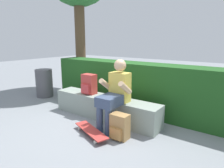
# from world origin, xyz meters

# --- Properties ---
(ground_plane) EXTENTS (24.00, 24.00, 0.00)m
(ground_plane) POSITION_xyz_m (0.00, 0.00, 0.00)
(ground_plane) COLOR gray
(bench_main) EXTENTS (2.28, 0.41, 0.44)m
(bench_main) POSITION_xyz_m (0.00, 0.34, 0.22)
(bench_main) COLOR gray
(bench_main) RESTS_ON ground
(person_skater) EXTENTS (0.49, 0.62, 1.19)m
(person_skater) POSITION_xyz_m (0.40, 0.13, 0.64)
(person_skater) COLOR gold
(person_skater) RESTS_ON ground
(skateboard_near_person) EXTENTS (0.82, 0.47, 0.09)m
(skateboard_near_person) POSITION_xyz_m (0.27, -0.36, 0.07)
(skateboard_near_person) COLOR #BC3833
(skateboard_near_person) RESTS_ON ground
(backpack_on_bench) EXTENTS (0.28, 0.23, 0.40)m
(backpack_on_bench) POSITION_xyz_m (-0.39, 0.33, 0.63)
(backpack_on_bench) COLOR #B23833
(backpack_on_bench) RESTS_ON bench_main
(backpack_on_ground) EXTENTS (0.28, 0.23, 0.40)m
(backpack_on_ground) POSITION_xyz_m (0.70, -0.18, 0.19)
(backpack_on_ground) COLOR #A37A47
(backpack_on_ground) RESTS_ON ground
(hedge_row) EXTENTS (4.40, 0.56, 1.05)m
(hedge_row) POSITION_xyz_m (0.41, 1.09, 0.52)
(hedge_row) COLOR #1D4C1C
(hedge_row) RESTS_ON ground
(trash_bin) EXTENTS (0.44, 0.44, 0.74)m
(trash_bin) POSITION_xyz_m (-2.28, 0.60, 0.37)
(trash_bin) COLOR #4C4C51
(trash_bin) RESTS_ON ground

